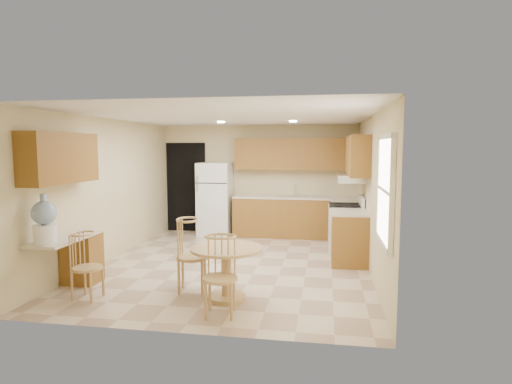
% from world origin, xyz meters
% --- Properties ---
extents(floor, '(5.50, 5.50, 0.00)m').
position_xyz_m(floor, '(0.00, 0.00, 0.00)').
color(floor, '#C2AB8C').
rests_on(floor, ground).
extents(ceiling, '(4.50, 5.50, 0.02)m').
position_xyz_m(ceiling, '(0.00, 0.00, 2.50)').
color(ceiling, white).
rests_on(ceiling, wall_back).
extents(wall_back, '(4.50, 0.02, 2.50)m').
position_xyz_m(wall_back, '(0.00, 2.75, 1.25)').
color(wall_back, beige).
rests_on(wall_back, floor).
extents(wall_front, '(4.50, 0.02, 2.50)m').
position_xyz_m(wall_front, '(0.00, -2.75, 1.25)').
color(wall_front, beige).
rests_on(wall_front, floor).
extents(wall_left, '(0.02, 5.50, 2.50)m').
position_xyz_m(wall_left, '(-2.25, 0.00, 1.25)').
color(wall_left, beige).
rests_on(wall_left, floor).
extents(wall_right, '(0.02, 5.50, 2.50)m').
position_xyz_m(wall_right, '(2.25, 0.00, 1.25)').
color(wall_right, beige).
rests_on(wall_right, floor).
extents(doorway, '(0.90, 0.02, 2.10)m').
position_xyz_m(doorway, '(-1.75, 2.73, 1.05)').
color(doorway, black).
rests_on(doorway, floor).
extents(base_cab_back, '(2.75, 0.60, 0.87)m').
position_xyz_m(base_cab_back, '(0.88, 2.45, 0.43)').
color(base_cab_back, olive).
rests_on(base_cab_back, floor).
extents(counter_back, '(2.75, 0.63, 0.04)m').
position_xyz_m(counter_back, '(0.88, 2.45, 0.89)').
color(counter_back, beige).
rests_on(counter_back, base_cab_back).
extents(base_cab_right_a, '(0.60, 0.59, 0.87)m').
position_xyz_m(base_cab_right_a, '(1.95, 1.85, 0.43)').
color(base_cab_right_a, olive).
rests_on(base_cab_right_a, floor).
extents(counter_right_a, '(0.63, 0.59, 0.04)m').
position_xyz_m(counter_right_a, '(1.95, 1.85, 0.89)').
color(counter_right_a, beige).
rests_on(counter_right_a, base_cab_right_a).
extents(base_cab_right_b, '(0.60, 0.80, 0.87)m').
position_xyz_m(base_cab_right_b, '(1.95, 0.40, 0.43)').
color(base_cab_right_b, olive).
rests_on(base_cab_right_b, floor).
extents(counter_right_b, '(0.63, 0.80, 0.04)m').
position_xyz_m(counter_right_b, '(1.95, 0.40, 0.89)').
color(counter_right_b, beige).
rests_on(counter_right_b, base_cab_right_b).
extents(upper_cab_back, '(2.75, 0.33, 0.70)m').
position_xyz_m(upper_cab_back, '(0.88, 2.58, 1.85)').
color(upper_cab_back, olive).
rests_on(upper_cab_back, wall_back).
extents(upper_cab_right, '(0.33, 2.42, 0.70)m').
position_xyz_m(upper_cab_right, '(2.08, 1.21, 1.85)').
color(upper_cab_right, olive).
rests_on(upper_cab_right, wall_right).
extents(upper_cab_left, '(0.33, 1.40, 0.70)m').
position_xyz_m(upper_cab_left, '(-2.08, -1.60, 1.85)').
color(upper_cab_left, olive).
rests_on(upper_cab_left, wall_left).
extents(sink, '(0.78, 0.44, 0.01)m').
position_xyz_m(sink, '(0.85, 2.45, 0.91)').
color(sink, silver).
rests_on(sink, counter_back).
extents(range_hood, '(0.50, 0.76, 0.14)m').
position_xyz_m(range_hood, '(2.00, 1.18, 1.42)').
color(range_hood, silver).
rests_on(range_hood, upper_cab_right).
extents(desk_pedestal, '(0.48, 0.42, 0.72)m').
position_xyz_m(desk_pedestal, '(-2.00, -1.32, 0.36)').
color(desk_pedestal, olive).
rests_on(desk_pedestal, floor).
extents(desk_top, '(0.50, 1.20, 0.04)m').
position_xyz_m(desk_top, '(-2.00, -1.70, 0.75)').
color(desk_top, beige).
rests_on(desk_top, desk_pedestal).
extents(window, '(0.06, 1.12, 1.30)m').
position_xyz_m(window, '(2.23, -1.85, 1.50)').
color(window, white).
rests_on(window, wall_right).
extents(can_light_a, '(0.14, 0.14, 0.02)m').
position_xyz_m(can_light_a, '(-0.50, 1.20, 2.48)').
color(can_light_a, white).
rests_on(can_light_a, ceiling).
extents(can_light_b, '(0.14, 0.14, 0.02)m').
position_xyz_m(can_light_b, '(0.90, 1.20, 2.48)').
color(can_light_b, white).
rests_on(can_light_b, ceiling).
extents(refrigerator, '(0.73, 0.71, 1.65)m').
position_xyz_m(refrigerator, '(-0.95, 2.40, 0.83)').
color(refrigerator, white).
rests_on(refrigerator, floor).
extents(stove, '(0.65, 0.76, 1.09)m').
position_xyz_m(stove, '(1.92, 1.18, 0.47)').
color(stove, white).
rests_on(stove, floor).
extents(dining_table, '(0.95, 0.95, 0.70)m').
position_xyz_m(dining_table, '(0.27, -1.66, 0.46)').
color(dining_table, tan).
rests_on(dining_table, floor).
extents(chair_table_a, '(0.44, 0.58, 1.01)m').
position_xyz_m(chair_table_a, '(-0.28, -1.51, 0.61)').
color(chair_table_a, tan).
rests_on(chair_table_a, floor).
extents(chair_table_b, '(0.42, 0.42, 0.95)m').
position_xyz_m(chair_table_b, '(0.32, -2.29, 0.58)').
color(chair_table_b, tan).
rests_on(chair_table_b, floor).
extents(chair_desk, '(0.39, 0.50, 0.87)m').
position_xyz_m(chair_desk, '(-1.55, -2.02, 0.53)').
color(chair_desk, tan).
rests_on(chair_desk, floor).
extents(water_crock, '(0.31, 0.31, 0.64)m').
position_xyz_m(water_crock, '(-2.00, -2.12, 1.06)').
color(water_crock, white).
rests_on(water_crock, desk_top).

